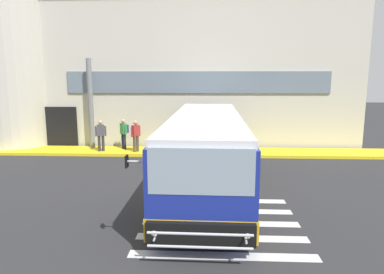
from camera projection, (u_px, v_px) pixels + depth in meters
The scene contains 10 objects.
ground_plane at pixel (167, 179), 13.83m from camera, with size 80.00×90.00×0.02m, color #2B2B2D.
bay_paint_stripes at pixel (220, 223), 9.60m from camera, with size 4.40×3.96×0.01m.
terminal_building at pixel (176, 74), 24.55m from camera, with size 22.49×13.80×8.67m.
boarding_curb at pixel (178, 152), 18.54m from camera, with size 24.69×2.00×0.15m, color yellow.
entry_support_column at pixel (91, 104), 18.92m from camera, with size 0.28×0.28×4.95m, color slate.
bus_main_foreground at pixel (206, 151), 12.85m from camera, with size 3.20×11.45×2.70m.
passenger_near_column at pixel (101, 134), 18.21m from camera, with size 0.57×0.31×1.68m.
passenger_by_doorway at pixel (124, 132), 18.79m from camera, with size 0.51×0.51×1.68m.
passenger_at_curb_edge at pixel (136, 134), 18.08m from camera, with size 0.44×0.45×1.68m.
safety_bollard_yellow at pixel (168, 150), 17.31m from camera, with size 0.18×0.18×0.90m, color yellow.
Camera 1 is at (1.62, -13.27, 4.04)m, focal length 31.90 mm.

